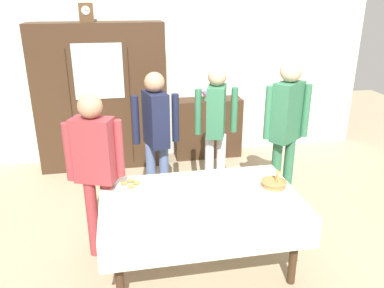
# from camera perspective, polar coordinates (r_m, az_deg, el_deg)

# --- Properties ---
(ground_plane) EXTENTS (12.00, 12.00, 0.00)m
(ground_plane) POSITION_cam_1_polar(r_m,az_deg,el_deg) (4.03, 0.55, -15.41)
(ground_plane) COLOR tan
(ground_plane) RESTS_ON ground
(back_wall) EXTENTS (6.40, 0.10, 2.70)m
(back_wall) POSITION_cam_1_polar(r_m,az_deg,el_deg) (5.95, -4.50, 10.91)
(back_wall) COLOR silver
(back_wall) RESTS_ON ground
(dining_table) EXTENTS (1.76, 1.09, 0.72)m
(dining_table) POSITION_cam_1_polar(r_m,az_deg,el_deg) (3.48, 1.36, -9.30)
(dining_table) COLOR #3D2819
(dining_table) RESTS_ON ground
(wall_cabinet) EXTENTS (1.81, 0.46, 2.05)m
(wall_cabinet) POSITION_cam_1_polar(r_m,az_deg,el_deg) (5.70, -13.14, 6.66)
(wall_cabinet) COLOR #3D2819
(wall_cabinet) RESTS_ON ground
(mantel_clock) EXTENTS (0.18, 0.11, 0.24)m
(mantel_clock) POSITION_cam_1_polar(r_m,az_deg,el_deg) (5.54, -15.27, 18.12)
(mantel_clock) COLOR brown
(mantel_clock) RESTS_ON wall_cabinet
(bookshelf_low) EXTENTS (1.03, 0.35, 0.92)m
(bookshelf_low) POSITION_cam_1_polar(r_m,az_deg,el_deg) (6.05, 2.29, 2.39)
(bookshelf_low) COLOR #3D2819
(bookshelf_low) RESTS_ON ground
(book_stack) EXTENTS (0.17, 0.21, 0.10)m
(book_stack) POSITION_cam_1_polar(r_m,az_deg,el_deg) (5.90, 2.36, 7.07)
(book_stack) COLOR #3D754C
(book_stack) RESTS_ON bookshelf_low
(tea_cup_mid_right) EXTENTS (0.13, 0.13, 0.06)m
(tea_cup_mid_right) POSITION_cam_1_polar(r_m,az_deg,el_deg) (3.50, 13.23, -7.58)
(tea_cup_mid_right) COLOR silver
(tea_cup_mid_right) RESTS_ON dining_table
(tea_cup_near_right) EXTENTS (0.13, 0.13, 0.06)m
(tea_cup_near_right) POSITION_cam_1_polar(r_m,az_deg,el_deg) (3.45, -8.68, -7.70)
(tea_cup_near_right) COLOR white
(tea_cup_near_right) RESTS_ON dining_table
(tea_cup_mid_left) EXTENTS (0.13, 0.13, 0.06)m
(tea_cup_mid_left) POSITION_cam_1_polar(r_m,az_deg,el_deg) (3.40, 8.19, -8.09)
(tea_cup_mid_left) COLOR white
(tea_cup_mid_left) RESTS_ON dining_table
(tea_cup_back_edge) EXTENTS (0.13, 0.13, 0.06)m
(tea_cup_back_edge) POSITION_cam_1_polar(r_m,az_deg,el_deg) (3.54, -3.08, -6.65)
(tea_cup_back_edge) COLOR white
(tea_cup_back_edge) RESTS_ON dining_table
(tea_cup_center) EXTENTS (0.13, 0.13, 0.06)m
(tea_cup_center) POSITION_cam_1_polar(r_m,az_deg,el_deg) (3.34, 3.24, -8.47)
(tea_cup_center) COLOR white
(tea_cup_center) RESTS_ON dining_table
(tea_cup_near_left) EXTENTS (0.13, 0.13, 0.06)m
(tea_cup_near_left) POSITION_cam_1_polar(r_m,az_deg,el_deg) (3.46, -0.86, -7.33)
(tea_cup_near_left) COLOR white
(tea_cup_near_left) RESTS_ON dining_table
(bread_basket) EXTENTS (0.24, 0.24, 0.16)m
(bread_basket) POSITION_cam_1_polar(r_m,az_deg,el_deg) (3.71, 11.93, -5.62)
(bread_basket) COLOR #9E7542
(bread_basket) RESTS_ON dining_table
(pastry_plate) EXTENTS (0.28, 0.28, 0.05)m
(pastry_plate) POSITION_cam_1_polar(r_m,az_deg,el_deg) (3.69, -9.00, -5.93)
(pastry_plate) COLOR white
(pastry_plate) RESTS_ON dining_table
(spoon_far_right) EXTENTS (0.12, 0.02, 0.01)m
(spoon_far_right) POSITION_cam_1_polar(r_m,az_deg,el_deg) (3.58, 9.85, -7.10)
(spoon_far_right) COLOR silver
(spoon_far_right) RESTS_ON dining_table
(spoon_near_right) EXTENTS (0.12, 0.02, 0.01)m
(spoon_near_right) POSITION_cam_1_polar(r_m,az_deg,el_deg) (3.19, 0.78, -10.48)
(spoon_near_right) COLOR silver
(spoon_near_right) RESTS_ON dining_table
(person_behind_table_right) EXTENTS (0.52, 0.37, 1.76)m
(person_behind_table_right) POSITION_cam_1_polar(r_m,az_deg,el_deg) (4.40, 13.67, 3.16)
(person_behind_table_right) COLOR #33704C
(person_behind_table_right) RESTS_ON ground
(person_beside_shelf) EXTENTS (0.52, 0.41, 1.63)m
(person_beside_shelf) POSITION_cam_1_polar(r_m,az_deg,el_deg) (4.66, 3.56, 3.47)
(person_beside_shelf) COLOR silver
(person_beside_shelf) RESTS_ON ground
(person_behind_table_left) EXTENTS (0.52, 0.40, 1.63)m
(person_behind_table_left) POSITION_cam_1_polar(r_m,az_deg,el_deg) (4.35, -5.29, 2.17)
(person_behind_table_left) COLOR slate
(person_behind_table_left) RESTS_ON ground
(person_near_right_end) EXTENTS (0.52, 0.32, 1.61)m
(person_near_right_end) POSITION_cam_1_polar(r_m,az_deg,el_deg) (3.62, -13.99, -2.62)
(person_near_right_end) COLOR #933338
(person_near_right_end) RESTS_ON ground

